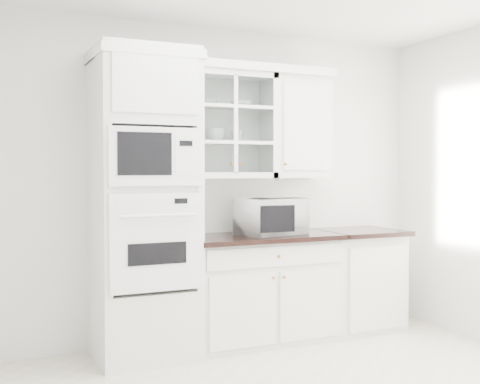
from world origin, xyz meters
name	(u,v)px	position (x,y,z in m)	size (l,w,h in m)	color
room_shell	(292,124)	(0.00, 0.43, 1.78)	(4.00, 3.50, 2.70)	white
oven_column	(144,205)	(-0.75, 1.42, 1.20)	(0.76, 0.68, 2.40)	white
base_cabinet_run	(261,287)	(0.28, 1.45, 0.46)	(1.32, 0.67, 0.92)	white
extra_base_cabinet	(357,279)	(1.28, 1.45, 0.46)	(0.72, 0.67, 0.92)	white
upper_cabinet_glass	(228,125)	(0.03, 1.58, 1.85)	(0.80, 0.33, 0.90)	white
upper_cabinet_solid	(296,128)	(0.71, 1.58, 1.85)	(0.55, 0.33, 0.90)	white
crown_molding	(217,67)	(-0.07, 1.56, 2.33)	(2.14, 0.38, 0.07)	white
countertop_microwave	(270,216)	(0.34, 1.40, 1.08)	(0.54, 0.45, 0.31)	white
bowl_a	(207,103)	(-0.16, 1.59, 2.04)	(0.21, 0.21, 0.05)	white
bowl_b	(241,104)	(0.16, 1.59, 2.04)	(0.18, 0.18, 0.06)	white
cup_a	(216,135)	(-0.09, 1.57, 1.77)	(0.14, 0.14, 0.11)	white
cup_b	(237,136)	(0.11, 1.57, 1.76)	(0.10, 0.10, 0.10)	white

